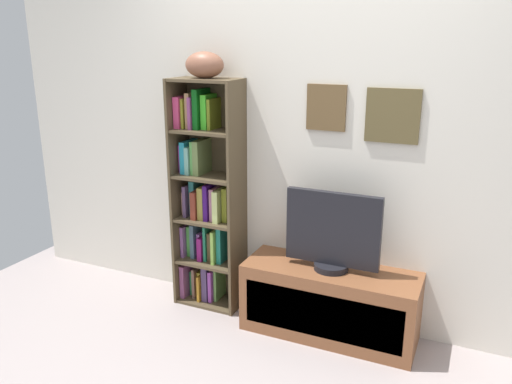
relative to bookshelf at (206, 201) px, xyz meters
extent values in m
cube|color=silver|center=(0.75, 0.14, 0.40)|extent=(4.80, 0.06, 2.35)
cube|color=brown|center=(0.83, 0.10, 0.70)|extent=(0.25, 0.02, 0.29)
cube|color=slate|center=(0.83, 0.09, 0.70)|extent=(0.20, 0.01, 0.24)
cube|color=brown|center=(1.24, 0.10, 0.67)|extent=(0.32, 0.02, 0.33)
cube|color=gray|center=(1.24, 0.09, 0.67)|extent=(0.27, 0.01, 0.28)
cube|color=#4E402B|center=(-0.20, -0.03, 0.05)|extent=(0.02, 0.27, 1.63)
cube|color=#4E402B|center=(0.26, -0.03, 0.05)|extent=(0.02, 0.27, 1.63)
cube|color=#4E402B|center=(0.03, 0.10, 0.05)|extent=(0.48, 0.01, 1.63)
cube|color=#4E402B|center=(0.03, -0.03, -0.76)|extent=(0.44, 0.26, 0.02)
cube|color=#4E402B|center=(0.03, -0.03, -0.44)|extent=(0.44, 0.26, 0.02)
cube|color=#4E402B|center=(0.03, -0.03, -0.12)|extent=(0.44, 0.26, 0.02)
cube|color=#4E402B|center=(0.03, -0.03, 0.20)|extent=(0.44, 0.26, 0.02)
cube|color=#4E402B|center=(0.03, -0.03, 0.51)|extent=(0.44, 0.26, 0.02)
cube|color=#4E402B|center=(0.03, -0.03, 0.85)|extent=(0.44, 0.26, 0.02)
cube|color=#7B4069|center=(-0.16, -0.01, -0.62)|extent=(0.04, 0.22, 0.26)
cube|color=#288442|center=(-0.12, 0.03, -0.66)|extent=(0.03, 0.14, 0.19)
cube|color=brown|center=(-0.09, 0.01, -0.64)|extent=(0.02, 0.18, 0.23)
cube|color=#9F9129|center=(-0.06, 0.02, -0.65)|extent=(0.03, 0.15, 0.20)
cube|color=#AB741F|center=(-0.03, -0.01, -0.65)|extent=(0.02, 0.22, 0.20)
cube|color=#4A3861|center=(0.01, 0.00, -0.62)|extent=(0.04, 0.19, 0.27)
cube|color=purple|center=(0.06, 0.00, -0.63)|extent=(0.03, 0.19, 0.24)
cube|color=#629248|center=(0.08, 0.02, -0.62)|extent=(0.02, 0.16, 0.27)
cube|color=#84528E|center=(-0.17, 0.00, -0.32)|extent=(0.03, 0.19, 0.23)
cube|color=#42923C|center=(-0.13, 0.02, -0.32)|extent=(0.04, 0.15, 0.23)
cube|color=#405969|center=(-0.09, 0.01, -0.30)|extent=(0.03, 0.18, 0.26)
cube|color=#B372C9|center=(-0.05, 0.03, -0.34)|extent=(0.03, 0.14, 0.19)
cube|color=#74155B|center=(-0.02, 0.00, -0.34)|extent=(0.04, 0.20, 0.18)
cube|color=#1C6E4F|center=(0.02, 0.00, -0.30)|extent=(0.02, 0.18, 0.26)
cube|color=#4D3B23|center=(0.06, 0.01, -0.33)|extent=(0.04, 0.17, 0.21)
cube|color=#93C950|center=(0.10, -0.01, -0.31)|extent=(0.02, 0.21, 0.25)
cube|color=#1F7D6F|center=(0.13, 0.01, -0.30)|extent=(0.03, 0.18, 0.27)
cube|color=tan|center=(-0.17, 0.02, -0.03)|extent=(0.03, 0.15, 0.17)
cube|color=#523B5D|center=(-0.13, 0.00, 0.00)|extent=(0.03, 0.19, 0.23)
cube|color=#2A7775|center=(-0.09, 0.02, 0.02)|extent=(0.04, 0.15, 0.26)
cube|color=maroon|center=(-0.04, -0.01, -0.01)|extent=(0.04, 0.22, 0.20)
cube|color=olive|center=(0.00, 0.00, 0.00)|extent=(0.04, 0.20, 0.23)
cube|color=#351062|center=(0.05, -0.01, 0.02)|extent=(0.03, 0.21, 0.26)
cube|color=#BA7490|center=(0.09, 0.00, 0.00)|extent=(0.03, 0.19, 0.23)
cube|color=#BCCB77|center=(0.13, -0.01, 0.00)|extent=(0.04, 0.22, 0.23)
cube|color=olive|center=(0.18, 0.01, 0.01)|extent=(0.04, 0.17, 0.24)
cube|color=#9D2E95|center=(-0.17, 0.02, 0.30)|extent=(0.02, 0.16, 0.20)
cube|color=teal|center=(-0.13, 0.00, 0.32)|extent=(0.04, 0.19, 0.22)
cube|color=#6FAC9E|center=(-0.09, 0.00, 0.30)|extent=(0.03, 0.20, 0.19)
cube|color=#58A64E|center=(-0.06, 0.00, 0.32)|extent=(0.02, 0.19, 0.23)
cube|color=olive|center=(-0.02, 0.00, 0.32)|extent=(0.04, 0.20, 0.24)
cube|color=#C73B6C|center=(-0.16, 0.00, 0.63)|extent=(0.04, 0.20, 0.21)
cube|color=olive|center=(-0.12, 0.00, 0.62)|extent=(0.02, 0.18, 0.20)
cube|color=tan|center=(-0.09, 0.01, 0.64)|extent=(0.03, 0.17, 0.24)
cube|color=#894076|center=(-0.06, 0.00, 0.63)|extent=(0.02, 0.20, 0.22)
cube|color=#0C5515|center=(-0.02, 0.00, 0.66)|extent=(0.04, 0.19, 0.27)
cube|color=green|center=(0.03, 0.02, 0.64)|extent=(0.04, 0.16, 0.23)
cube|color=olive|center=(0.07, 0.02, 0.63)|extent=(0.02, 0.16, 0.21)
ellipsoid|color=brown|center=(0.03, -0.03, 0.95)|extent=(0.27, 0.17, 0.17)
cube|color=brown|center=(0.96, -0.09, -0.54)|extent=(1.13, 0.40, 0.47)
cube|color=brown|center=(0.96, -0.28, -0.54)|extent=(1.01, 0.01, 0.30)
cylinder|color=black|center=(0.96, -0.09, -0.28)|extent=(0.22, 0.22, 0.04)
cube|color=black|center=(0.96, -0.09, -0.03)|extent=(0.60, 0.04, 0.47)
cube|color=#B6CFF3|center=(0.96, -0.10, -0.03)|extent=(0.56, 0.01, 0.43)
camera|label=1|loc=(1.76, -3.02, 1.10)|focal=35.89mm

